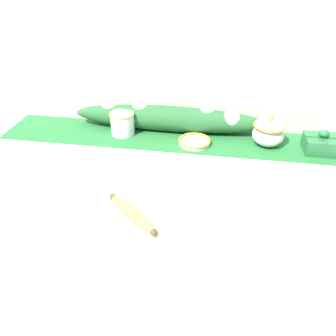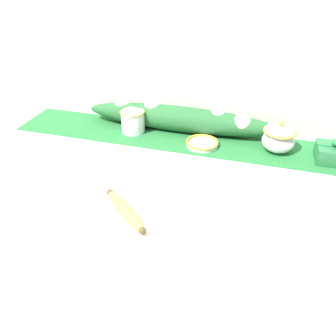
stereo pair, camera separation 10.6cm
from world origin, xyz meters
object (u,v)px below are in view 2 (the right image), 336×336
banana (125,210)px  cream_pitcher (133,120)px  gift_box (334,153)px  spoon (304,176)px  small_dish (202,143)px  sugar_bowl (279,138)px

banana → cream_pitcher: bearing=108.3°
gift_box → banana: bearing=-142.0°
spoon → cream_pitcher: bearing=133.7°
small_dish → spoon: bearing=-16.9°
spoon → gift_box: (0.11, 0.13, 0.03)m
cream_pitcher → banana: (0.16, -0.50, -0.04)m
small_dish → spoon: 0.39m
cream_pitcher → spoon: size_ratio=0.72×
cream_pitcher → gift_box: 0.78m
banana → small_dish: bearing=73.4°
small_dish → sugar_bowl: bearing=8.0°
cream_pitcher → spoon: cream_pitcher is taller
banana → gift_box: (0.61, 0.48, 0.02)m
cream_pitcher → sugar_bowl: 0.58m
spoon → sugar_bowl: bearing=87.3°
sugar_bowl → spoon: sugar_bowl is taller
cream_pitcher → banana: size_ratio=0.64×
small_dish → gift_box: (0.48, 0.02, 0.02)m
spoon → gift_box: gift_box is taller
banana → gift_box: bearing=38.0°
sugar_bowl → small_dish: 0.29m
sugar_bowl → cream_pitcher: bearing=179.9°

